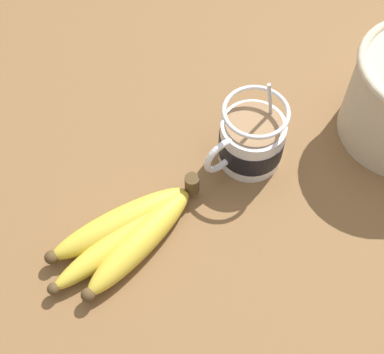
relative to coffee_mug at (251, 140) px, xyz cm
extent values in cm
cube|color=brown|center=(2.77, -1.98, -5.95)|extent=(123.31, 123.31, 3.62)
cylinder|color=silver|center=(-0.15, 0.00, -0.40)|extent=(8.91, 8.91, 7.49)
cylinder|color=black|center=(-0.15, 0.00, -0.55)|extent=(9.11, 9.11, 3.59)
torus|color=silver|center=(5.29, 0.00, 0.99)|extent=(5.83, 0.90, 5.83)
cylinder|color=#997551|center=(-0.15, 0.00, 3.44)|extent=(7.71, 7.71, 0.40)
torus|color=silver|center=(-0.15, 0.00, 6.12)|extent=(8.91, 8.91, 0.60)
cylinder|color=silver|center=(-3.12, 0.00, 3.75)|extent=(3.32, 0.50, 12.89)
ellipsoid|color=silver|center=(-1.71, 0.00, -2.64)|extent=(3.00, 2.00, 0.80)
cylinder|color=#4C381E|center=(10.27, -0.03, -1.35)|extent=(2.00, 2.00, 3.00)
ellipsoid|color=gold|center=(20.84, -1.44, -2.15)|extent=(19.69, 6.52, 3.99)
sphere|color=#4C381E|center=(30.42, -2.72, -2.15)|extent=(1.80, 1.80, 1.80)
ellipsoid|color=gold|center=(21.79, 0.46, -2.40)|extent=(21.19, 4.39, 3.49)
sphere|color=#4C381E|center=(32.31, 0.91, -2.40)|extent=(1.57, 1.57, 1.57)
ellipsoid|color=gold|center=(20.33, 2.20, -2.18)|extent=(19.02, 7.87, 3.93)
sphere|color=#4C381E|center=(29.41, 4.22, -2.18)|extent=(1.77, 1.77, 1.77)
camera|label=1|loc=(33.38, 29.65, 59.46)|focal=50.00mm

